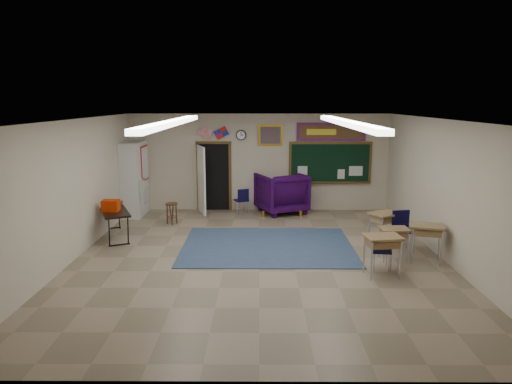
{
  "coord_description": "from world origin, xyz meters",
  "views": [
    {
      "loc": [
        -0.01,
        -9.53,
        3.39
      ],
      "look_at": [
        -0.07,
        1.5,
        1.17
      ],
      "focal_mm": 32.0,
      "sensor_mm": 36.0,
      "label": 1
    }
  ],
  "objects_px": {
    "wingback_armchair": "(281,193)",
    "student_desk_front_right": "(384,228)",
    "student_desk_front_left": "(394,242)",
    "wooden_stool": "(172,213)",
    "folding_table": "(114,222)"
  },
  "relations": [
    {
      "from": "student_desk_front_right",
      "to": "wooden_stool",
      "type": "height_order",
      "value": "student_desk_front_right"
    },
    {
      "from": "wingback_armchair",
      "to": "student_desk_front_left",
      "type": "height_order",
      "value": "wingback_armchair"
    },
    {
      "from": "wingback_armchair",
      "to": "folding_table",
      "type": "relative_size",
      "value": 0.73
    },
    {
      "from": "student_desk_front_left",
      "to": "student_desk_front_right",
      "type": "distance_m",
      "value": 0.95
    },
    {
      "from": "wingback_armchair",
      "to": "student_desk_front_right",
      "type": "bearing_deg",
      "value": 101.09
    },
    {
      "from": "student_desk_front_left",
      "to": "wooden_stool",
      "type": "bearing_deg",
      "value": 149.48
    },
    {
      "from": "wingback_armchair",
      "to": "folding_table",
      "type": "bearing_deg",
      "value": 7.79
    },
    {
      "from": "wingback_armchair",
      "to": "student_desk_front_right",
      "type": "height_order",
      "value": "wingback_armchair"
    },
    {
      "from": "wooden_stool",
      "to": "folding_table",
      "type": "bearing_deg",
      "value": -134.26
    },
    {
      "from": "wingback_armchair",
      "to": "student_desk_front_right",
      "type": "relative_size",
      "value": 1.59
    },
    {
      "from": "student_desk_front_right",
      "to": "wooden_stool",
      "type": "xyz_separation_m",
      "value": [
        -5.39,
        1.96,
        -0.15
      ]
    },
    {
      "from": "student_desk_front_right",
      "to": "wooden_stool",
      "type": "relative_size",
      "value": 1.42
    },
    {
      "from": "student_desk_front_left",
      "to": "wingback_armchair",
      "type": "bearing_deg",
      "value": 115.45
    },
    {
      "from": "wingback_armchair",
      "to": "wooden_stool",
      "type": "height_order",
      "value": "wingback_armchair"
    },
    {
      "from": "student_desk_front_right",
      "to": "folding_table",
      "type": "height_order",
      "value": "folding_table"
    }
  ]
}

